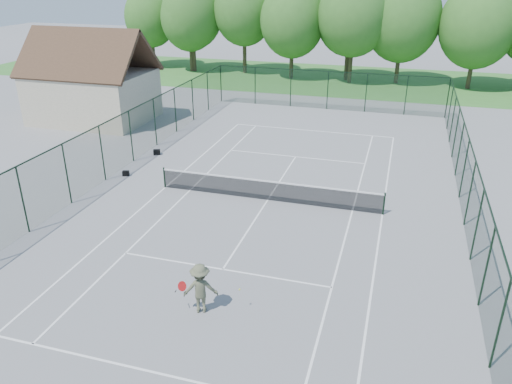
# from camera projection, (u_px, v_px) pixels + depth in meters

# --- Properties ---
(ground) EXTENTS (140.00, 140.00, 0.00)m
(ground) POSITION_uv_depth(u_px,v_px,m) (268.00, 200.00, 24.37)
(ground) COLOR gray
(ground) RESTS_ON ground
(grass_far) EXTENTS (80.00, 16.00, 0.01)m
(grass_far) POSITION_uv_depth(u_px,v_px,m) (345.00, 80.00, 50.59)
(grass_far) COLOR #3D7F32
(grass_far) RESTS_ON ground
(court_lines) EXTENTS (11.05, 23.85, 0.01)m
(court_lines) POSITION_uv_depth(u_px,v_px,m) (268.00, 200.00, 24.37)
(court_lines) COLOR white
(court_lines) RESTS_ON ground
(tennis_net) EXTENTS (11.08, 0.08, 1.10)m
(tennis_net) POSITION_uv_depth(u_px,v_px,m) (268.00, 189.00, 24.13)
(tennis_net) COLOR black
(tennis_net) RESTS_ON ground
(fence_enclosure) EXTENTS (18.05, 36.05, 3.02)m
(fence_enclosure) POSITION_uv_depth(u_px,v_px,m) (268.00, 171.00, 23.73)
(fence_enclosure) COLOR #14311D
(fence_enclosure) RESTS_ON ground
(utility_building) EXTENTS (8.60, 6.27, 6.63)m
(utility_building) POSITION_uv_depth(u_px,v_px,m) (91.00, 78.00, 35.97)
(utility_building) COLOR beige
(utility_building) RESTS_ON ground
(tree_line_far) EXTENTS (39.40, 6.40, 9.70)m
(tree_line_far) POSITION_uv_depth(u_px,v_px,m) (350.00, 17.00, 48.13)
(tree_line_far) COLOR #443725
(tree_line_far) RESTS_ON ground
(sports_bag_a) EXTENTS (0.39, 0.29, 0.28)m
(sports_bag_a) POSITION_uv_depth(u_px,v_px,m) (126.00, 173.00, 27.17)
(sports_bag_a) COLOR black
(sports_bag_a) RESTS_ON ground
(sports_bag_b) EXTENTS (0.47, 0.38, 0.31)m
(sports_bag_b) POSITION_uv_depth(u_px,v_px,m) (157.00, 152.00, 30.24)
(sports_bag_b) COLOR black
(sports_bag_b) RESTS_ON ground
(tennis_player) EXTENTS (2.12, 0.98, 1.76)m
(tennis_player) POSITION_uv_depth(u_px,v_px,m) (200.00, 288.00, 16.17)
(tennis_player) COLOR #575A40
(tennis_player) RESTS_ON ground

